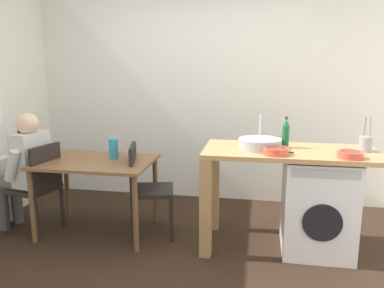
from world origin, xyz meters
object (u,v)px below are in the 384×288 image
dining_table (96,170)px  vase (114,149)px  bottle_tall_green (286,134)px  utensil_crock (366,143)px  washing_machine (318,205)px  chair_opposite (145,185)px  mixing_bowl (276,151)px  chair_person_seat (39,184)px  colander (350,154)px  seated_person (25,166)px

dining_table → vase: 0.27m
bottle_tall_green → utensil_crock: bearing=-2.5°
utensil_crock → dining_table: bearing=-179.1°
washing_machine → bottle_tall_green: (-0.30, 0.08, 0.62)m
chair_opposite → mixing_bowl: mixing_bowl is taller
chair_person_seat → washing_machine: bearing=-75.3°
washing_machine → vase: size_ratio=4.35×
dining_table → washing_machine: bearing=-0.4°
dining_table → bottle_tall_green: bearing=2.2°
chair_person_seat → bottle_tall_green: size_ratio=3.23×
chair_opposite → colander: size_ratio=4.50×
vase → washing_machine: bearing=-3.4°
utensil_crock → vase: bearing=178.5°
bottle_tall_green → dining_table: bearing=-177.8°
dining_table → mixing_bowl: mixing_bowl is taller
dining_table → colander: (2.27, -0.23, 0.31)m
dining_table → chair_opposite: 0.50m
bottle_tall_green → chair_opposite: bearing=-178.5°
bottle_tall_green → utensil_crock: size_ratio=0.93×
chair_person_seat → colander: size_ratio=4.50×
chair_opposite → vase: bearing=-114.8°
chair_opposite → utensil_crock: size_ratio=3.00×
dining_table → utensil_crock: (2.45, 0.04, 0.35)m
bottle_tall_green → mixing_bowl: bottle_tall_green is taller
washing_machine → vase: vase is taller
chair_person_seat → bottle_tall_green: bottle_tall_green is taller
washing_machine → colander: colander is taller
utensil_crock → seated_person: bearing=-177.8°
mixing_bowl → vase: mixing_bowl is taller
dining_table → chair_person_seat: bearing=-168.0°
washing_machine → colander: 0.59m
washing_machine → mixing_bowl: bearing=-153.3°
chair_person_seat → vase: size_ratio=4.55×
dining_table → colander: size_ratio=5.50×
utensil_crock → colander: utensil_crock is taller
seated_person → vase: 0.89m
chair_opposite → bottle_tall_green: 1.41m
dining_table → colander: colander is taller
utensil_crock → vase: size_ratio=1.52×
seated_person → mixing_bowl: seated_person is taller
seated_person → mixing_bowl: bearing=-80.6°
chair_opposite → bottle_tall_green: size_ratio=3.23×
bottle_tall_green → chair_person_seat: bearing=-175.5°
colander → chair_person_seat: bearing=177.7°
chair_opposite → washing_machine: bearing=75.1°
mixing_bowl → vase: size_ratio=1.08×
bottle_tall_green → utensil_crock: 0.67m
bottle_tall_green → colander: size_ratio=1.39×
chair_opposite → bottle_tall_green: bottle_tall_green is taller
dining_table → mixing_bowl: bearing=-7.1°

